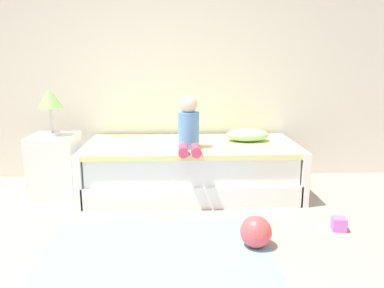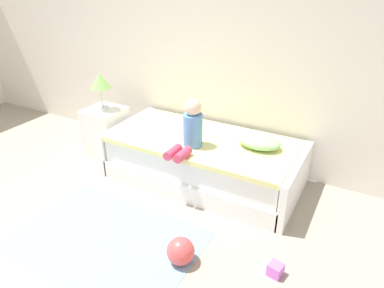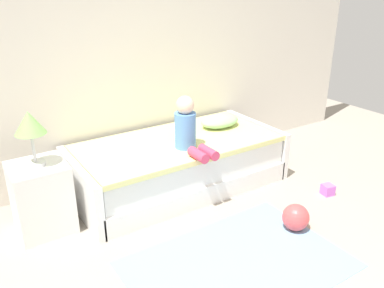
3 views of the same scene
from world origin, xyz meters
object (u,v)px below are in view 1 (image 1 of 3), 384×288
object	(u,v)px
child_figure	(189,127)
toy_ball	(256,232)
toy_block	(339,224)
table_lamp	(50,101)
pillow	(247,135)
nightstand	(55,165)
bed	(191,168)

from	to	relation	value
child_figure	toy_ball	size ratio (longest dim) A/B	2.23
child_figure	toy_block	size ratio (longest dim) A/B	4.84
table_lamp	toy_block	bearing A→B (deg)	-20.58
pillow	toy_block	size ratio (longest dim) A/B	4.18
nightstand	table_lamp	distance (m)	0.64
nightstand	pillow	bearing A→B (deg)	3.97
child_figure	toy_ball	xyz separation A→B (m)	(0.45, -0.98, -0.59)
bed	table_lamp	xyz separation A→B (m)	(-1.35, -0.03, 0.69)
child_figure	toy_ball	distance (m)	1.23
nightstand	child_figure	world-z (taller)	child_figure
bed	child_figure	distance (m)	0.51
bed	nightstand	distance (m)	1.35
table_lamp	nightstand	bearing A→B (deg)	90.00
bed	toy_ball	bearing A→B (deg)	-70.75
bed	nightstand	world-z (taller)	nightstand
toy_block	child_figure	bearing A→B (deg)	147.59
child_figure	pillow	world-z (taller)	child_figure
bed	child_figure	world-z (taller)	child_figure
bed	toy_ball	xyz separation A→B (m)	(0.42, -1.21, -0.13)
bed	toy_block	bearing A→B (deg)	-40.47
nightstand	toy_block	bearing A→B (deg)	-20.58
child_figure	table_lamp	bearing A→B (deg)	171.63
bed	table_lamp	distance (m)	1.52
table_lamp	child_figure	world-z (taller)	table_lamp
bed	nightstand	bearing A→B (deg)	-178.55
child_figure	toy_block	distance (m)	1.52
toy_block	table_lamp	bearing A→B (deg)	159.42
bed	nightstand	size ratio (longest dim) A/B	3.52
bed	toy_block	distance (m)	1.50
table_lamp	toy_block	world-z (taller)	table_lamp
pillow	child_figure	bearing A→B (deg)	-151.90
pillow	toy_ball	bearing A→B (deg)	-97.18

